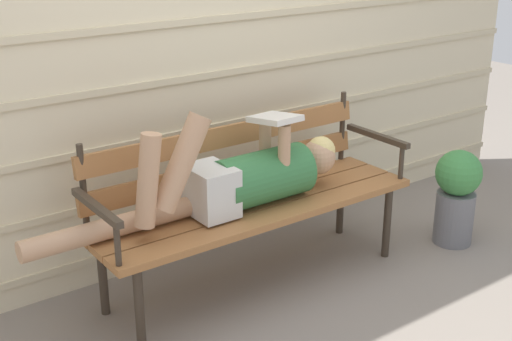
% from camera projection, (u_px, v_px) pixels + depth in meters
% --- Properties ---
extents(ground_plane, '(12.00, 12.00, 0.00)m').
position_uv_depth(ground_plane, '(262.00, 286.00, 3.69)').
color(ground_plane, gray).
extents(house_siding, '(5.14, 0.08, 2.38)m').
position_uv_depth(house_siding, '(198.00, 48.00, 3.71)').
color(house_siding, beige).
rests_on(house_siding, ground).
extents(park_bench, '(1.78, 0.52, 0.88)m').
position_uv_depth(park_bench, '(248.00, 192.00, 3.61)').
color(park_bench, '#9E6638').
rests_on(park_bench, ground).
extents(reclining_person, '(1.72, 0.27, 0.57)m').
position_uv_depth(reclining_person, '(239.00, 178.00, 3.45)').
color(reclining_person, '#33703D').
extents(potted_plant, '(0.27, 0.27, 0.58)m').
position_uv_depth(potted_plant, '(457.00, 194.00, 4.08)').
color(potted_plant, slate).
rests_on(potted_plant, ground).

